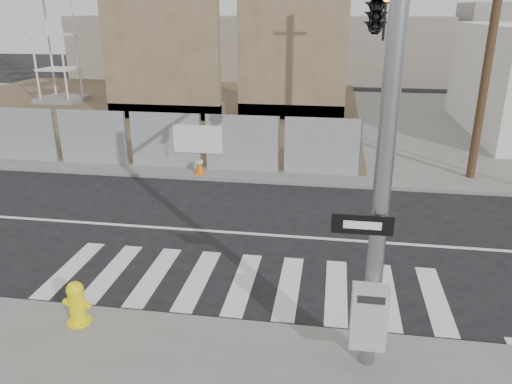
# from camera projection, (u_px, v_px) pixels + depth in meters

# --- Properties ---
(ground) EXTENTS (100.00, 100.00, 0.00)m
(ground) POSITION_uv_depth(u_px,v_px,m) (260.00, 235.00, 13.09)
(ground) COLOR black
(ground) RESTS_ON ground
(sidewalk_far) EXTENTS (50.00, 20.00, 0.12)m
(sidewalk_far) POSITION_uv_depth(u_px,v_px,m) (300.00, 121.00, 26.04)
(sidewalk_far) COLOR slate
(sidewalk_far) RESTS_ON ground
(signal_pole) EXTENTS (0.96, 5.87, 7.00)m
(signal_pole) POSITION_uv_depth(u_px,v_px,m) (378.00, 55.00, 9.18)
(signal_pole) COLOR gray
(signal_pole) RESTS_ON sidewalk_near
(chain_link_fence) EXTENTS (24.60, 0.04, 2.00)m
(chain_link_fence) POSITION_uv_depth(u_px,v_px,m) (18.00, 134.00, 18.81)
(chain_link_fence) COLOR gray
(chain_link_fence) RESTS_ON sidewalk_far
(concrete_wall_left) EXTENTS (6.00, 1.30, 8.00)m
(concrete_wall_left) POSITION_uv_depth(u_px,v_px,m) (162.00, 55.00, 25.08)
(concrete_wall_left) COLOR brown
(concrete_wall_left) RESTS_ON sidewalk_far
(concrete_wall_right) EXTENTS (5.50, 1.30, 8.00)m
(concrete_wall_right) POSITION_uv_depth(u_px,v_px,m) (292.00, 55.00, 25.05)
(concrete_wall_right) COLOR brown
(concrete_wall_right) RESTS_ON sidewalk_far
(utility_pole_right) EXTENTS (1.60, 0.28, 10.00)m
(utility_pole_right) POSITION_uv_depth(u_px,v_px,m) (494.00, 21.00, 15.43)
(utility_pole_right) COLOR #4A3722
(utility_pole_right) RESTS_ON sidewalk_far
(fire_hydrant) EXTENTS (0.59, 0.59, 0.85)m
(fire_hydrant) POSITION_uv_depth(u_px,v_px,m) (77.00, 303.00, 9.09)
(fire_hydrant) COLOR yellow
(fire_hydrant) RESTS_ON sidewalk_near
(traffic_cone_c) EXTENTS (0.50, 0.50, 0.75)m
(traffic_cone_c) POSITION_uv_depth(u_px,v_px,m) (177.00, 154.00, 18.58)
(traffic_cone_c) COLOR orange
(traffic_cone_c) RESTS_ON sidewalk_far
(traffic_cone_d) EXTENTS (0.45, 0.45, 0.67)m
(traffic_cone_d) POSITION_uv_depth(u_px,v_px,m) (199.00, 165.00, 17.42)
(traffic_cone_d) COLOR orange
(traffic_cone_d) RESTS_ON sidewalk_far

